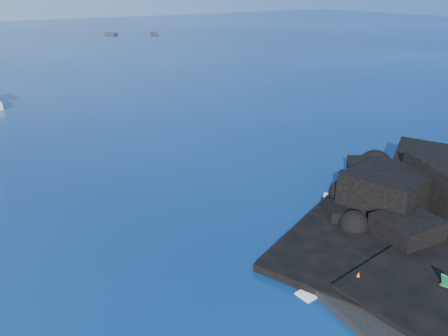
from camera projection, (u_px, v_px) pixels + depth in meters
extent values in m
plane|color=#031034|center=(348.00, 331.00, 18.86)|extent=(400.00, 400.00, 0.00)
cube|color=black|center=(403.00, 288.00, 21.51)|extent=(9.08, 6.86, 0.70)
cube|color=white|center=(368.00, 277.00, 21.71)|extent=(2.36, 1.67, 0.06)
cone|color=#CF4B0A|center=(358.00, 277.00, 21.37)|extent=(0.41, 0.41, 0.55)
cube|color=#28282D|center=(111.00, 34.00, 132.40)|extent=(2.83, 4.75, 0.61)
cube|color=#2A2A2F|center=(155.00, 34.00, 133.20)|extent=(2.30, 4.81, 0.62)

